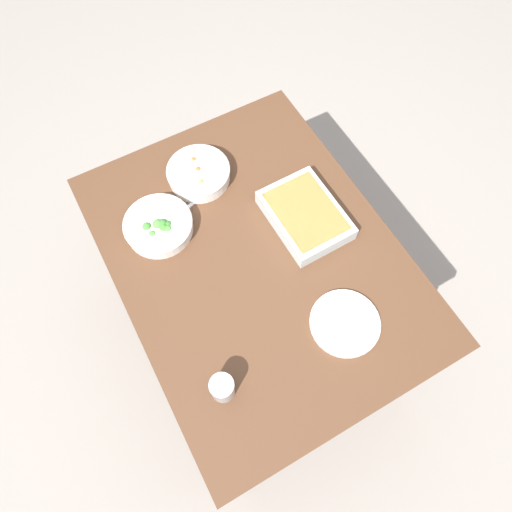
# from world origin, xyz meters

# --- Properties ---
(ground_plane) EXTENTS (6.00, 6.00, 0.00)m
(ground_plane) POSITION_xyz_m (0.00, 0.00, 0.00)
(ground_plane) COLOR #9E9389
(dining_table) EXTENTS (1.20, 0.90, 0.74)m
(dining_table) POSITION_xyz_m (0.00, 0.00, 0.65)
(dining_table) COLOR brown
(dining_table) RESTS_ON ground_plane
(stew_bowl) EXTENTS (0.23, 0.23, 0.06)m
(stew_bowl) POSITION_xyz_m (0.37, 0.03, 0.77)
(stew_bowl) COLOR white
(stew_bowl) RESTS_ON dining_table
(broccoli_bowl) EXTENTS (0.23, 0.23, 0.07)m
(broccoli_bowl) POSITION_xyz_m (0.25, 0.24, 0.77)
(broccoli_bowl) COLOR white
(broccoli_bowl) RESTS_ON dining_table
(baking_dish) EXTENTS (0.30, 0.22, 0.06)m
(baking_dish) POSITION_xyz_m (0.04, -0.21, 0.77)
(baking_dish) COLOR silver
(baking_dish) RESTS_ON dining_table
(drink_cup) EXTENTS (0.07, 0.07, 0.08)m
(drink_cup) POSITION_xyz_m (-0.33, 0.30, 0.78)
(drink_cup) COLOR #B2BCC6
(drink_cup) RESTS_ON dining_table
(side_plate) EXTENTS (0.22, 0.22, 0.01)m
(side_plate) POSITION_xyz_m (-0.34, -0.13, 0.75)
(side_plate) COLOR white
(side_plate) RESTS_ON dining_table
(spoon_by_stew) EXTENTS (0.18, 0.04, 0.01)m
(spoon_by_stew) POSITION_xyz_m (0.33, 0.03, 0.74)
(spoon_by_stew) COLOR silver
(spoon_by_stew) RESTS_ON dining_table
(spoon_by_broccoli) EXTENTS (0.06, 0.17, 0.01)m
(spoon_by_broccoli) POSITION_xyz_m (0.28, 0.11, 0.74)
(spoon_by_broccoli) COLOR silver
(spoon_by_broccoli) RESTS_ON dining_table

